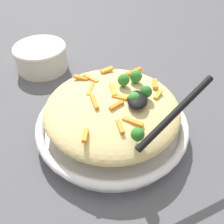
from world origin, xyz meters
The scene contains 24 objects.
ground_plane centered at (0.00, 0.00, 0.00)m, with size 2.40×2.40×0.00m, color #4C4C51.
serving_bowl centered at (0.00, 0.00, 0.02)m, with size 0.34×0.34×0.04m.
pasta_mound centered at (0.00, 0.00, 0.07)m, with size 0.29×0.29×0.07m, color #D1BA7A.
carrot_piece_0 centered at (-0.03, -0.01, 0.11)m, with size 0.03×0.01×0.01m, color orange.
carrot_piece_1 centered at (0.00, -0.02, 0.11)m, with size 0.03×0.01×0.01m, color orange.
carrot_piece_2 centered at (-0.06, -0.05, 0.10)m, with size 0.04×0.01×0.01m, color orange.
carrot_piece_3 centered at (-0.02, 0.03, 0.11)m, with size 0.04×0.01×0.01m, color orange.
carrot_piece_4 centered at (0.02, -0.09, 0.10)m, with size 0.03×0.01×0.01m, color orange.
carrot_piece_5 centered at (0.10, -0.04, 0.10)m, with size 0.04×0.01×0.01m, color orange.
carrot_piece_6 centered at (0.06, 0.06, 0.10)m, with size 0.04×0.01×0.01m, color orange.
carrot_piece_7 centered at (-0.11, 0.04, 0.10)m, with size 0.03×0.01×0.01m, color orange.
carrot_piece_8 centered at (0.10, 0.02, 0.10)m, with size 0.03×0.01×0.01m, color orange.
carrot_piece_9 centered at (0.02, 0.05, 0.10)m, with size 0.04×0.01×0.01m, color orange.
carrot_piece_10 centered at (-0.08, -0.02, 0.10)m, with size 0.03×0.01×0.01m, color orange.
carrot_piece_11 centered at (0.07, 0.08, 0.10)m, with size 0.04×0.01×0.01m, color orange.
carrot_piece_12 centered at (0.02, 0.00, 0.11)m, with size 0.04×0.01×0.01m, color orange.
carrot_piece_13 centered at (0.06, -0.09, 0.10)m, with size 0.03×0.01×0.01m, color orange.
broccoli_floret_0 centered at (0.06, -0.04, 0.12)m, with size 0.03×0.03×0.03m.
broccoli_floret_1 centered at (-0.01, -0.04, 0.12)m, with size 0.02×0.02×0.03m.
broccoli_floret_2 centered at (-0.10, -0.06, 0.11)m, with size 0.02×0.02×0.03m.
broccoli_floret_3 centered at (0.04, -0.02, 0.12)m, with size 0.03×0.03×0.03m.
broccoli_floret_4 centered at (0.01, -0.07, 0.12)m, with size 0.02×0.02×0.03m.
serving_spoon centered at (-0.04, -0.08, 0.13)m, with size 0.16×0.15×0.07m.
companion_bowl centered at (0.24, 0.24, 0.04)m, with size 0.16×0.16×0.07m.
Camera 1 is at (-0.40, -0.05, 0.44)m, focal length 40.89 mm.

